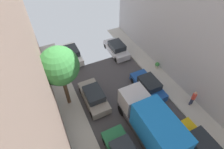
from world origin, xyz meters
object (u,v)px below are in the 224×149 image
at_px(delivery_truck, 151,124).
at_px(pedestrian, 193,98).
at_px(parked_car_left_4, 94,97).
at_px(parked_car_left_5, 72,54).
at_px(potted_plant_1, 47,65).
at_px(potted_plant_2, 157,65).
at_px(parked_car_right_2, 148,86).
at_px(parked_car_right_1, 199,145).
at_px(street_tree_0, 59,66).
at_px(parked_car_right_3, 116,49).

height_order(delivery_truck, pedestrian, delivery_truck).
relative_size(parked_car_left_4, parked_car_left_5, 1.00).
bearing_deg(pedestrian, potted_plant_1, 135.24).
bearing_deg(parked_car_left_4, potted_plant_2, 8.57).
relative_size(parked_car_right_2, potted_plant_2, 5.70).
relative_size(parked_car_right_1, parked_car_right_2, 1.00).
bearing_deg(street_tree_0, parked_car_left_4, -21.77).
height_order(parked_car_right_3, delivery_truck, delivery_truck).
bearing_deg(parked_car_right_2, parked_car_right_1, -90.00).
relative_size(parked_car_right_1, potted_plant_1, 4.28).
relative_size(parked_car_left_5, delivery_truck, 0.64).
bearing_deg(street_tree_0, potted_plant_2, 2.00).
bearing_deg(parked_car_left_4, pedestrian, -28.60).
relative_size(parked_car_right_2, potted_plant_1, 4.28).
relative_size(parked_car_left_5, pedestrian, 2.44).
xyz_separation_m(delivery_truck, potted_plant_2, (5.58, 6.41, -1.22)).
height_order(parked_car_left_4, parked_car_left_5, same).
bearing_deg(potted_plant_2, potted_plant_1, 154.61).
xyz_separation_m(parked_car_left_4, parked_car_right_1, (5.40, -7.77, 0.00)).
xyz_separation_m(delivery_truck, potted_plant_1, (-5.78, 11.80, -1.09)).
height_order(parked_car_left_5, parked_car_right_2, same).
xyz_separation_m(delivery_truck, street_tree_0, (-4.91, 6.04, 2.91)).
bearing_deg(parked_car_right_3, potted_plant_2, -58.20).
bearing_deg(parked_car_right_1, potted_plant_1, 120.48).
distance_m(pedestrian, potted_plant_1, 15.65).
bearing_deg(potted_plant_1, pedestrian, -44.76).
height_order(parked_car_right_1, potted_plant_2, parked_car_right_1).
height_order(parked_car_left_5, potted_plant_2, parked_car_left_5).
bearing_deg(parked_car_left_5, parked_car_right_2, -57.18).
bearing_deg(parked_car_left_4, parked_car_right_1, -55.19).
bearing_deg(parked_car_left_5, delivery_truck, -77.75).
bearing_deg(potted_plant_2, pedestrian, -92.53).
bearing_deg(parked_car_right_3, delivery_truck, -103.72).
bearing_deg(potted_plant_1, delivery_truck, -63.91).
bearing_deg(parked_car_left_5, parked_car_right_1, -70.25).
distance_m(parked_car_right_2, pedestrian, 4.22).
xyz_separation_m(parked_car_right_2, street_tree_0, (-7.61, 1.98, 3.98)).
xyz_separation_m(parked_car_left_4, parked_car_left_5, (0.00, 7.28, 0.00)).
bearing_deg(parked_car_left_5, potted_plant_1, -168.29).
height_order(parked_car_left_4, street_tree_0, street_tree_0).
xyz_separation_m(parked_car_left_4, parked_car_right_3, (5.40, 5.90, 0.00)).
height_order(pedestrian, potted_plant_1, pedestrian).
distance_m(pedestrian, potted_plant_2, 5.65).
bearing_deg(parked_car_left_4, parked_car_right_2, -11.46).
height_order(parked_car_right_2, pedestrian, pedestrian).
relative_size(parked_car_right_3, street_tree_0, 0.68).
bearing_deg(potted_plant_2, parked_car_right_3, 121.80).
distance_m(parked_car_left_5, parked_car_right_3, 5.57).
bearing_deg(potted_plant_1, parked_car_right_3, -5.01).
relative_size(parked_car_left_4, potted_plant_1, 4.28).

